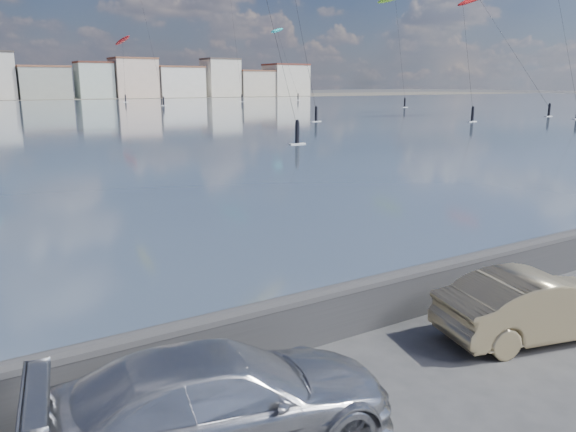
{
  "coord_description": "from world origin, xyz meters",
  "views": [
    {
      "loc": [
        -4.88,
        -5.38,
        4.83
      ],
      "look_at": [
        1.0,
        4.0,
        2.2
      ],
      "focal_mm": 35.0,
      "sensor_mm": 36.0,
      "label": 1
    }
  ],
  "objects": [
    {
      "name": "kitesurfer_14",
      "position": [
        82.62,
        140.19,
        19.41
      ],
      "size": [
        9.06,
        11.71,
        21.18
      ],
      "color": "#19BFBF",
      "rests_on": "ground"
    },
    {
      "name": "kitesurfer_8",
      "position": [
        40.27,
        149.43,
        15.53
      ],
      "size": [
        4.53,
        10.96,
        17.37
      ],
      "color": "red",
      "rests_on": "ground"
    },
    {
      "name": "car_silver",
      "position": [
        -2.05,
        0.79,
        0.7
      ],
      "size": [
        5.09,
        2.78,
        1.4
      ],
      "primitive_type": "imported",
      "rotation": [
        0.0,
        0.0,
        1.39
      ],
      "color": "#B7B9BF",
      "rests_on": "ground"
    },
    {
      "name": "car_champagne",
      "position": [
        4.59,
        0.64,
        0.66
      ],
      "size": [
        4.2,
        2.32,
        1.31
      ],
      "primitive_type": "imported",
      "rotation": [
        0.0,
        0.0,
        1.32
      ],
      "color": "tan",
      "rests_on": "ground"
    },
    {
      "name": "ground",
      "position": [
        0.0,
        0.0,
        0.0
      ],
      "size": [
        700.0,
        700.0,
        0.0
      ],
      "primitive_type": "plane",
      "color": "#333335",
      "rests_on": "ground"
    },
    {
      "name": "seawall",
      "position": [
        0.0,
        2.7,
        0.58
      ],
      "size": [
        400.0,
        0.36,
        1.08
      ],
      "color": "#28282B",
      "rests_on": "ground"
    }
  ]
}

